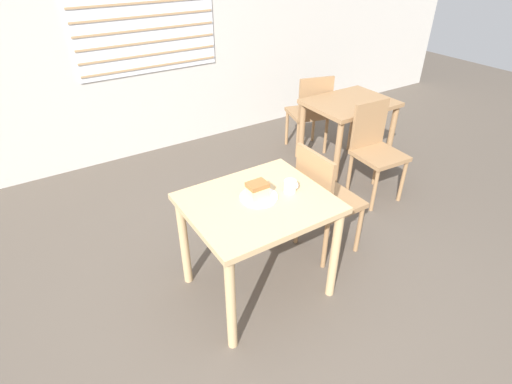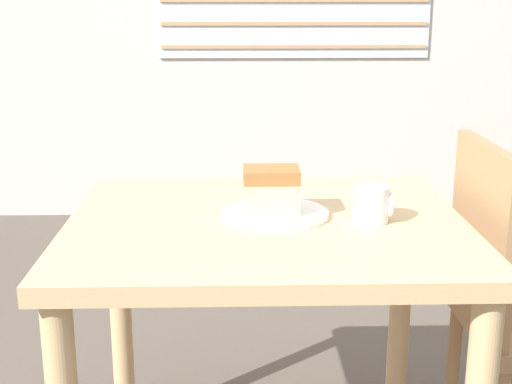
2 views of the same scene
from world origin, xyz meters
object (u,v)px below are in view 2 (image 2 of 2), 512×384
object	(u,v)px
dining_table_near	(266,271)
plate	(276,214)
coffee_mug	(373,204)
cake_slice	(271,190)

from	to	relation	value
dining_table_near	plate	xyz separation A→B (m)	(0.02, 0.02, 0.13)
dining_table_near	coffee_mug	distance (m)	0.29
plate	dining_table_near	bearing A→B (deg)	-132.37
dining_table_near	cake_slice	bearing A→B (deg)	65.87
cake_slice	coffee_mug	size ratio (longest dim) A/B	1.47
plate	cake_slice	distance (m)	0.06
cake_slice	coffee_mug	world-z (taller)	cake_slice
dining_table_near	plate	bearing A→B (deg)	47.63
cake_slice	plate	bearing A→B (deg)	-12.29
dining_table_near	coffee_mug	xyz separation A→B (m)	(0.23, -0.02, 0.16)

